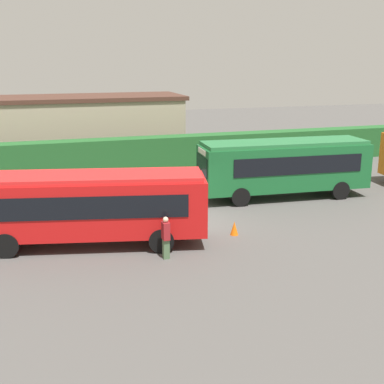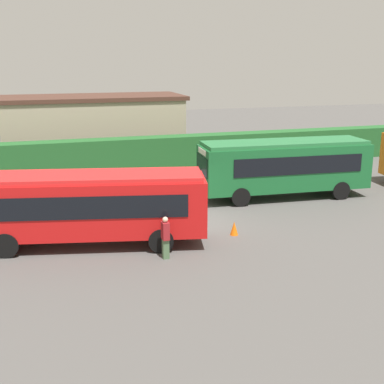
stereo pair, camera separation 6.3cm
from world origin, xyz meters
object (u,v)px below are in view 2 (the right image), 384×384
object	(u,v)px
person_center	(165,237)
traffic_cone	(234,228)
bus_red	(86,204)
bus_green	(284,165)

from	to	relation	value
person_center	traffic_cone	distance (m)	3.97
bus_red	person_center	world-z (taller)	bus_red
bus_red	traffic_cone	distance (m)	6.43
bus_green	traffic_cone	world-z (taller)	bus_green
traffic_cone	bus_red	bearing A→B (deg)	174.15
person_center	bus_green	bearing A→B (deg)	-142.22
bus_green	person_center	bearing A→B (deg)	42.41
person_center	traffic_cone	world-z (taller)	person_center
bus_red	person_center	xyz separation A→B (m)	(2.71, -2.36, -0.86)
bus_red	person_center	distance (m)	3.70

